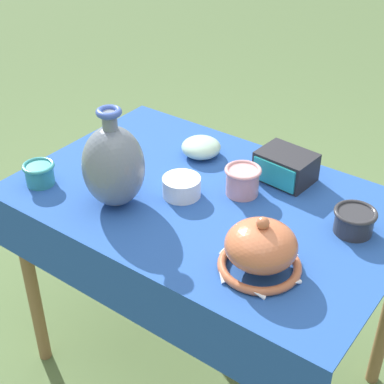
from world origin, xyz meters
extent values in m
plane|color=#567042|center=(0.00, 0.00, 0.00)|extent=(14.00, 14.00, 0.00)
cylinder|color=olive|center=(-0.51, -0.31, 0.35)|extent=(0.04, 0.04, 0.70)
cylinder|color=olive|center=(-0.51, 0.31, 0.35)|extent=(0.04, 0.04, 0.70)
cube|color=olive|center=(0.00, 0.00, 0.72)|extent=(1.11, 0.71, 0.03)
cube|color=#234C9E|center=(0.00, 0.00, 0.74)|extent=(1.13, 0.73, 0.01)
cube|color=#234C9E|center=(0.00, -0.37, 0.64)|extent=(1.13, 0.01, 0.19)
ellipsoid|color=slate|center=(-0.20, -0.18, 0.86)|extent=(0.18, 0.18, 0.24)
cylinder|color=slate|center=(-0.20, -0.18, 1.00)|extent=(0.04, 0.04, 0.05)
torus|color=#3851A8|center=(-0.20, -0.18, 1.03)|extent=(0.07, 0.07, 0.02)
torus|color=#BC6642|center=(0.28, -0.18, 0.75)|extent=(0.21, 0.21, 0.02)
ellipsoid|color=#BC6642|center=(0.28, -0.18, 0.81)|extent=(0.18, 0.18, 0.11)
sphere|color=#BC6642|center=(0.28, -0.18, 0.88)|extent=(0.03, 0.03, 0.03)
cone|color=white|center=(0.39, -0.18, 0.75)|extent=(0.01, 0.03, 0.03)
cone|color=white|center=(0.33, -0.09, 0.75)|extent=(0.04, 0.03, 0.03)
cone|color=white|center=(0.23, -0.09, 0.75)|extent=(0.04, 0.03, 0.03)
cone|color=white|center=(0.18, -0.18, 0.75)|extent=(0.01, 0.03, 0.03)
cone|color=white|center=(0.23, -0.27, 0.75)|extent=(0.04, 0.03, 0.03)
cone|color=white|center=(0.33, -0.27, 0.75)|extent=(0.04, 0.03, 0.03)
cube|color=#232328|center=(0.13, 0.22, 0.78)|extent=(0.17, 0.14, 0.09)
cube|color=teal|center=(0.12, 0.16, 0.78)|extent=(0.14, 0.02, 0.07)
cylinder|color=white|center=(-0.07, -0.03, 0.77)|extent=(0.11, 0.11, 0.06)
cylinder|color=#2D2D33|center=(0.41, 0.10, 0.77)|extent=(0.10, 0.10, 0.06)
torus|color=#2D2D33|center=(0.41, 0.10, 0.80)|extent=(0.12, 0.12, 0.01)
cylinder|color=#D19399|center=(0.07, 0.08, 0.78)|extent=(0.10, 0.10, 0.08)
torus|color=#D19399|center=(0.07, 0.08, 0.82)|extent=(0.11, 0.11, 0.01)
ellipsoid|color=#A8CCB7|center=(-0.16, 0.19, 0.77)|extent=(0.13, 0.13, 0.06)
cylinder|color=teal|center=(-0.45, -0.24, 0.77)|extent=(0.09, 0.09, 0.06)
torus|color=teal|center=(-0.45, -0.24, 0.80)|extent=(0.10, 0.10, 0.01)
camera|label=1|loc=(0.80, -1.18, 1.70)|focal=55.00mm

